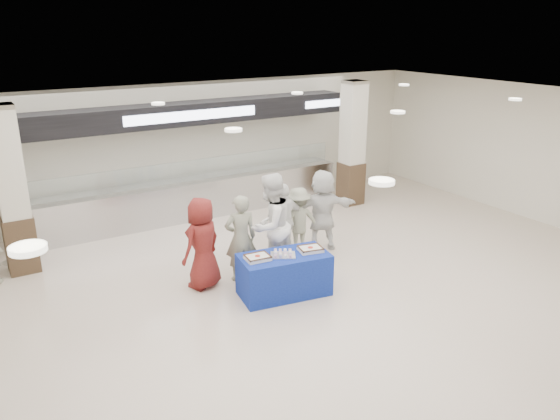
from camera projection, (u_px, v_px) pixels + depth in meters
ground at (318, 308)px, 9.18m from camera, size 14.00×14.00×0.00m
serving_line at (190, 171)px, 13.16m from camera, size 8.70×0.85×2.80m
column_left at (13, 195)px, 10.10m from camera, size 0.55×0.55×3.20m
column_right at (352, 147)px, 14.05m from camera, size 0.55×0.55×3.20m
display_table at (284, 275)px, 9.54m from camera, size 1.65×1.02×0.75m
sheet_cake_left at (258, 257)px, 9.22m from camera, size 0.43×0.35×0.09m
sheet_cake_right at (310, 249)px, 9.57m from camera, size 0.46×0.39×0.09m
cupcake_tray at (283, 254)px, 9.38m from camera, size 0.53×0.49×0.07m
civilian_maroon at (202, 243)px, 9.68m from camera, size 0.97×0.82×1.68m
soldier_a at (241, 238)px, 9.96m from camera, size 0.67×0.51×1.64m
chef_tall at (270, 226)px, 10.10m from camera, size 1.17×1.05×1.98m
chef_short at (284, 221)px, 10.91m from camera, size 0.93×0.40×1.57m
soldier_b at (298, 221)px, 11.18m from camera, size 1.00×0.71×1.41m
civilian_white at (322, 210)px, 11.33m from camera, size 1.68×0.93×1.73m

